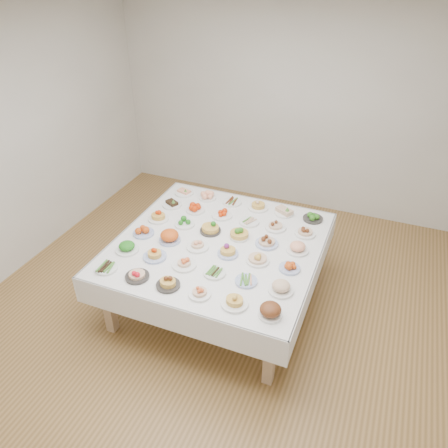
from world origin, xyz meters
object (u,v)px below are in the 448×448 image
at_px(dish_0, 106,267).
at_px(dish_35, 313,217).
at_px(display_table, 218,248).
at_px(dish_18, 158,215).

distance_m(dish_0, dish_35, 2.20).
height_order(display_table, dish_0, dish_0).
bearing_deg(dish_18, dish_0, -91.17).
distance_m(dish_18, dish_35, 1.66).
xyz_separation_m(dish_0, dish_35, (1.56, 1.56, 0.01)).
bearing_deg(dish_35, dish_0, -135.05).
distance_m(display_table, dish_18, 0.79).
bearing_deg(display_table, dish_0, -135.09).
xyz_separation_m(dish_0, dish_18, (0.02, 0.93, 0.03)).
height_order(display_table, dish_35, dish_35).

